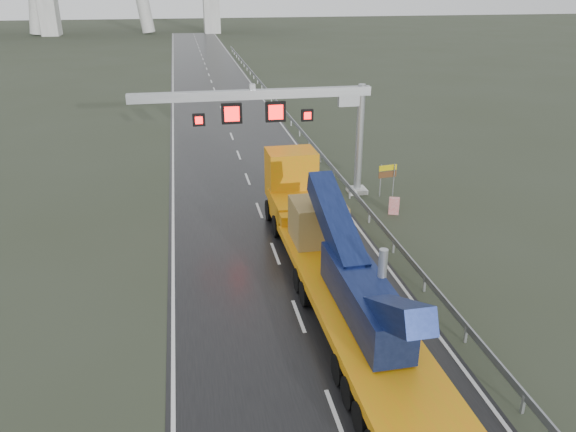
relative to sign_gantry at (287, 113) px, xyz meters
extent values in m
plane|color=#2E3525|center=(-2.10, -17.99, -5.61)|extent=(400.00, 400.00, 0.00)
cube|color=black|center=(-2.10, 22.01, -5.60)|extent=(11.00, 200.00, 0.02)
cube|color=#B5B6B1|center=(4.80, 0.01, -5.46)|extent=(1.20, 1.20, 0.30)
cylinder|color=#95989D|center=(4.80, 0.01, -2.01)|extent=(0.48, 0.48, 7.20)
cube|color=#95989D|center=(-2.10, 0.01, 1.19)|extent=(14.80, 0.55, 0.55)
cube|color=#95989D|center=(4.00, 0.01, 0.69)|extent=(1.40, 0.35, 0.90)
cube|color=#95989D|center=(-2.10, 0.01, 1.64)|extent=(0.35, 0.35, 0.35)
cube|color=black|center=(-3.40, -0.04, 0.09)|extent=(1.25, 0.25, 1.25)
cube|color=#FF0C0C|center=(-3.40, -0.18, 0.09)|extent=(0.90, 0.02, 0.90)
cube|color=black|center=(-0.70, -0.04, 0.09)|extent=(1.25, 0.25, 1.25)
cube|color=#FF0C0C|center=(-0.70, -0.18, 0.09)|extent=(0.90, 0.02, 0.90)
cube|color=black|center=(-5.40, -0.04, -0.21)|extent=(0.75, 0.25, 0.75)
cube|color=#FF0C0C|center=(-5.40, -0.18, -0.21)|extent=(0.54, 0.02, 0.54)
cube|color=black|center=(1.30, -0.04, -0.21)|extent=(0.75, 0.25, 0.75)
cube|color=#FF0C0C|center=(1.30, -0.18, -0.21)|extent=(0.54, 0.02, 0.54)
cube|color=orange|center=(-0.14, -15.34, -4.44)|extent=(3.39, 15.72, 0.39)
cube|color=orange|center=(-0.28, -7.06, -3.99)|extent=(2.93, 1.39, 0.56)
cube|color=orange|center=(-0.31, -5.27, -4.27)|extent=(2.96, 3.40, 1.34)
cube|color=orange|center=(-0.35, -3.26, -2.93)|extent=(2.83, 2.28, 2.91)
cube|color=black|center=(-0.36, -2.12, -2.59)|extent=(2.57, 0.10, 1.34)
cube|color=#0E1841|center=(-0.13, -16.46, -3.37)|extent=(1.68, 6.74, 1.57)
cube|color=#0E1841|center=(-0.19, -12.54, -2.03)|extent=(1.22, 6.18, 2.86)
cube|color=#0E1841|center=(-0.08, -19.26, -2.37)|extent=(1.08, 4.45, 2.70)
cylinder|color=#95989D|center=(0.55, -16.45, -2.37)|extent=(0.34, 0.34, 1.79)
cube|color=#A78D4B|center=(-0.24, -9.52, -3.23)|extent=(2.50, 2.50, 2.01)
cylinder|color=black|center=(-0.06, -20.38, -5.05)|extent=(3.26, 1.17, 1.12)
cylinder|color=black|center=(-0.19, -12.54, -5.05)|extent=(3.26, 1.17, 1.12)
cylinder|color=black|center=(-0.34, -3.48, -5.00)|extent=(3.04, 1.28, 1.23)
cylinder|color=#95989D|center=(6.04, -0.99, -4.52)|extent=(0.07, 0.07, 2.18)
cylinder|color=#95989D|center=(6.95, -0.99, -4.52)|extent=(0.07, 0.07, 2.18)
cube|color=#D5BD0B|center=(6.50, -0.99, -3.66)|extent=(1.26, 0.24, 0.36)
cube|color=#593419|center=(6.50, -0.99, -4.12)|extent=(1.26, 0.24, 0.41)
cube|color=red|center=(5.90, -3.99, -5.09)|extent=(0.70, 0.53, 1.04)
camera|label=1|loc=(-6.32, -33.85, 7.66)|focal=35.00mm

